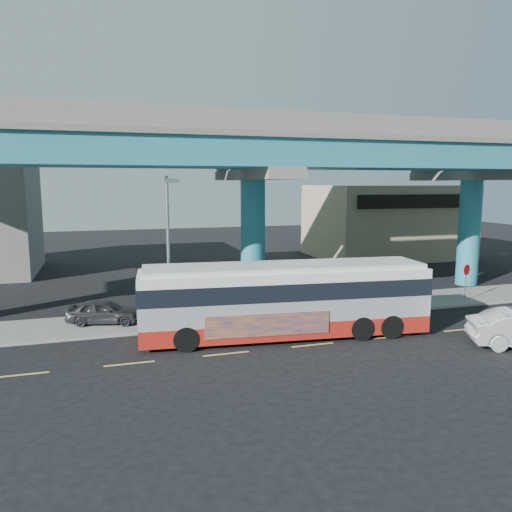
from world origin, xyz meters
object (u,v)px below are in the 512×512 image
object	(u,v)px
stop_sign	(466,275)
parked_car	(104,311)
transit_bus	(285,297)
street_lamp	(169,231)

from	to	relation	value
stop_sign	parked_car	bearing A→B (deg)	179.23
transit_bus	street_lamp	xyz separation A→B (m)	(-5.05, 2.15, 3.08)
parked_car	stop_sign	xyz separation A→B (m)	(20.81, -1.39, 0.98)
parked_car	stop_sign	distance (m)	20.88
parked_car	street_lamp	distance (m)	5.65
street_lamp	stop_sign	bearing A→B (deg)	2.36
transit_bus	parked_car	bearing A→B (deg)	158.03
transit_bus	stop_sign	xyz separation A→B (m)	(12.65, 2.88, -0.15)
transit_bus	parked_car	world-z (taller)	transit_bus
stop_sign	transit_bus	bearing A→B (deg)	-164.10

